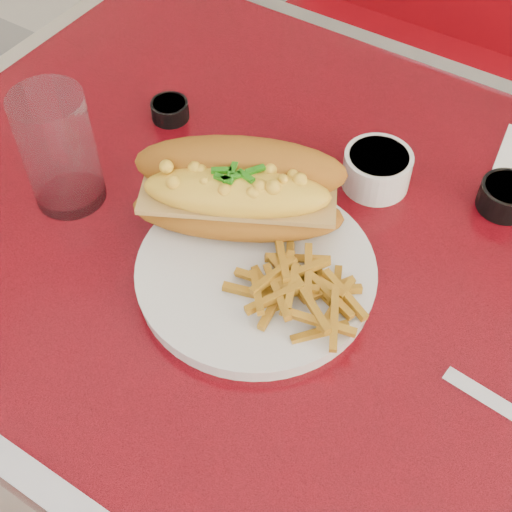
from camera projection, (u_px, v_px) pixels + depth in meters
The scene contains 11 objects.
ground at pixel (306, 494), 1.43m from camera, with size 8.00×8.00×0.00m, color beige.
diner_table at pixel (330, 326), 0.96m from camera, with size 1.23×0.83×0.77m.
booth_bench_far at pixel (490, 157), 1.64m from camera, with size 1.20×0.51×0.90m.
dinner_plate at pixel (256, 272), 0.80m from camera, with size 0.34×0.34×0.02m.
mac_hoagie at pixel (239, 190), 0.81m from camera, with size 0.27×0.22×0.11m.
fries_pile at pixel (303, 292), 0.76m from camera, with size 0.11×0.10×0.03m, color gold, non-canonical shape.
fork at pixel (322, 262), 0.80m from camera, with size 0.02×0.13×0.00m.
gravy_ramekin at pixel (377, 169), 0.89m from camera, with size 0.09×0.09×0.05m.
sauce_cup_left at pixel (170, 109), 0.98m from camera, with size 0.06×0.06×0.03m.
sauce_cup_right at pixel (506, 196), 0.87m from camera, with size 0.07×0.07×0.03m.
water_tumbler at pixel (59, 150), 0.83m from camera, with size 0.09×0.09×0.15m, color #C1DEF8.
Camera 1 is at (0.21, -0.50, 1.41)m, focal length 50.00 mm.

